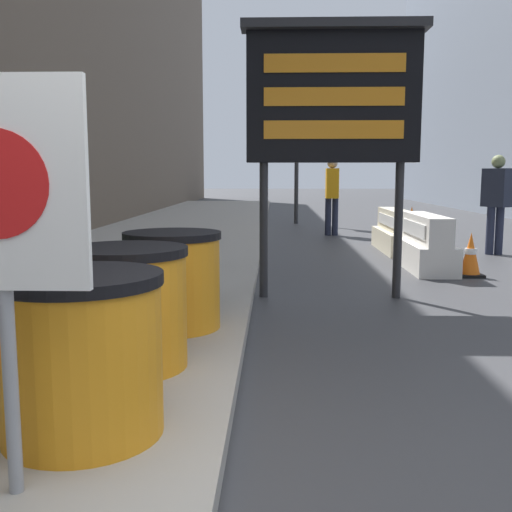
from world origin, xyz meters
TOP-DOWN VIEW (x-y plane):
  - barrel_drum_foreground at (-0.73, 0.67)m, footprint 0.84×0.84m
  - barrel_drum_middle at (-0.76, 1.74)m, footprint 0.84×0.84m
  - barrel_drum_back at (-0.63, 2.82)m, footprint 0.84×0.84m
  - message_board at (0.90, 4.78)m, footprint 2.08×0.36m
  - jersey_barrier_white at (2.55, 6.95)m, footprint 0.60×1.82m
  - jersey_barrier_cream at (2.55, 9.15)m, footprint 0.59×2.08m
  - traffic_cone_near at (3.57, 12.39)m, footprint 0.38×0.38m
  - traffic_cone_mid at (3.04, 6.31)m, footprint 0.35×0.35m
  - traffic_light_near_curb at (0.88, 15.46)m, footprint 0.28×0.44m
  - pedestrian_worker at (4.24, 8.73)m, footprint 0.50×0.55m
  - pedestrian_passerby at (1.61, 12.11)m, footprint 0.31×0.49m

SIDE VIEW (x-z plane):
  - traffic_cone_mid at x=3.04m, z-range -0.01..0.62m
  - traffic_cone_near at x=3.57m, z-range -0.01..0.68m
  - jersey_barrier_cream at x=2.55m, z-range -0.05..0.74m
  - jersey_barrier_white at x=2.55m, z-range -0.05..0.79m
  - barrel_drum_foreground at x=-0.73m, z-range 0.13..0.96m
  - barrel_drum_middle at x=-0.76m, z-range 0.13..0.96m
  - barrel_drum_back at x=-0.63m, z-range 0.13..0.96m
  - pedestrian_worker at x=4.24m, z-range 0.16..1.96m
  - pedestrian_passerby at x=1.61m, z-range 0.17..2.00m
  - message_board at x=0.90m, z-range 0.75..3.88m
  - traffic_light_near_curb at x=0.88m, z-range 0.91..4.99m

